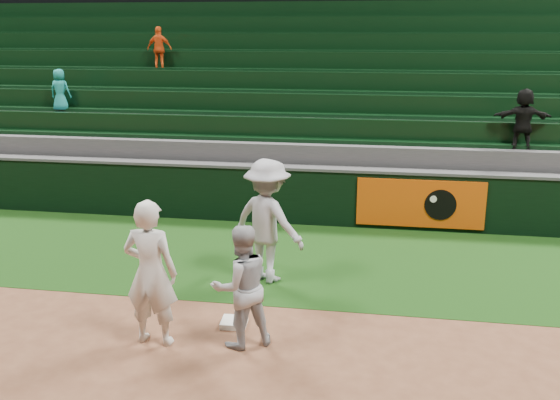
% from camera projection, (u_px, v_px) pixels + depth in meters
% --- Properties ---
extents(ground, '(70.00, 70.00, 0.00)m').
position_uv_depth(ground, '(216.00, 331.00, 8.70)').
color(ground, brown).
rests_on(ground, ground).
extents(foul_grass, '(36.00, 4.20, 0.01)m').
position_uv_depth(foul_grass, '(259.00, 256.00, 11.55)').
color(foul_grass, black).
rests_on(foul_grass, ground).
extents(first_base, '(0.38, 0.38, 0.08)m').
position_uv_depth(first_base, '(234.00, 322.00, 8.87)').
color(first_base, white).
rests_on(first_base, ground).
extents(first_baseman, '(0.75, 0.52, 1.99)m').
position_uv_depth(first_baseman, '(151.00, 273.00, 8.15)').
color(first_baseman, silver).
rests_on(first_baseman, ground).
extents(baserunner, '(1.02, 0.97, 1.67)m').
position_uv_depth(baserunner, '(241.00, 286.00, 8.13)').
color(baserunner, '#A8ACB3').
rests_on(baserunner, ground).
extents(base_coach, '(1.53, 1.27, 2.06)m').
position_uv_depth(base_coach, '(268.00, 221.00, 10.20)').
color(base_coach, '#A5A7B2').
rests_on(base_coach, foul_grass).
extents(field_wall, '(36.00, 0.45, 1.25)m').
position_uv_depth(field_wall, '(280.00, 194.00, 13.47)').
color(field_wall, black).
rests_on(field_wall, ground).
extents(stadium_seating, '(36.00, 5.95, 4.85)m').
position_uv_depth(stadium_seating, '(302.00, 120.00, 16.78)').
color(stadium_seating, '#3B3B3D').
rests_on(stadium_seating, ground).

